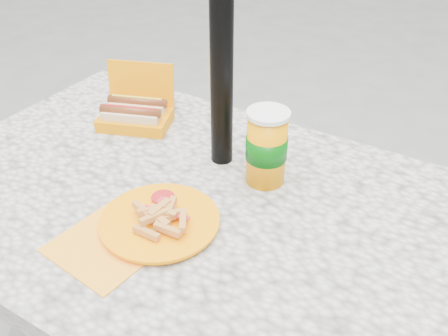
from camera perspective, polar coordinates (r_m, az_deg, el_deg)
The scene contains 5 objects.
picnic_table at distance 1.14m, azimuth -4.47°, elevation -7.32°, with size 1.20×0.80×0.75m.
umbrella_pole at distance 1.03m, azimuth -0.29°, elevation 17.54°, with size 0.05×0.05×2.20m, color black.
hotdog_box at distance 1.33m, azimuth -10.08°, elevation 6.19°, with size 0.22×0.19×0.15m.
fries_plate at distance 0.99m, azimuth -7.79°, elevation -6.10°, with size 0.27×0.31×0.05m.
soda_cup at distance 1.07m, azimuth 4.88°, elevation 2.39°, with size 0.09×0.09×0.17m.
Camera 1 is at (0.51, -0.68, 1.40)m, focal length 40.00 mm.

